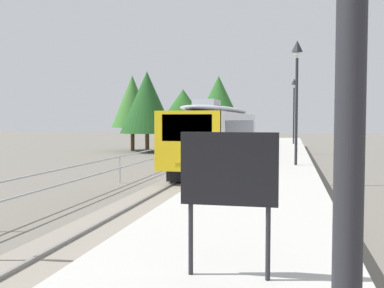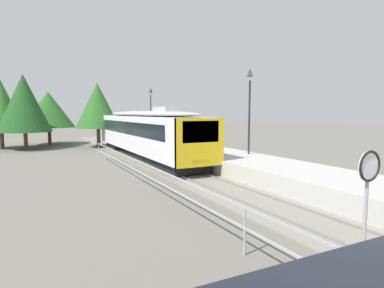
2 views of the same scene
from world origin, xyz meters
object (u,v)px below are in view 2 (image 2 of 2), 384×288
Objects in this scene: platform_lamp_mid_platform at (250,95)px; platform_lamp_far_end at (151,103)px; speed_limit_sign at (368,185)px; commuter_train at (145,130)px.

platform_lamp_far_end is (0.00, 17.90, 0.00)m from platform_lamp_mid_platform.
speed_limit_sign is at bearing -102.38° from platform_lamp_far_end.
platform_lamp_far_end is at bearing 67.54° from commuter_train.
commuter_train is 8.78m from platform_lamp_mid_platform.
commuter_train is 3.37× the size of platform_lamp_far_end.
speed_limit_sign is at bearing -118.35° from platform_lamp_mid_platform.
commuter_train is 11.89m from platform_lamp_far_end.
platform_lamp_mid_platform is at bearing -58.16° from commuter_train.
platform_lamp_mid_platform is 14.16m from speed_limit_sign.
platform_lamp_far_end reaches higher than speed_limit_sign.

